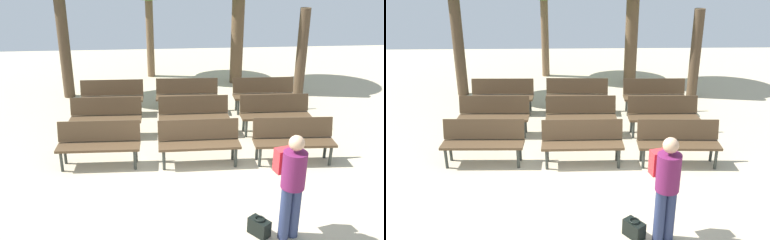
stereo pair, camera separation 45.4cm
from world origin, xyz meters
The scene contains 13 objects.
ground_plane centered at (0.00, 0.00, 0.00)m, with size 24.00×24.00×0.00m, color #BCAD8E.
bench_r0_c0 centered at (-1.89, 1.62, 0.50)m, with size 1.61×0.51×0.87m.
bench_r0_c1 centered at (0.06, 1.55, 0.50)m, with size 1.60×0.50×0.87m.
bench_r0_c2 centered at (1.95, 1.51, 0.50)m, with size 1.62×0.54×0.87m.
bench_r1_c0 centered at (-1.90, 3.05, 0.50)m, with size 1.61×0.52×0.87m.
bench_r1_c1 centered at (0.08, 3.00, 0.50)m, with size 1.60×0.48×0.87m.
bench_r1_c2 centered at (1.95, 2.95, 0.50)m, with size 1.60×0.49×0.87m.
bench_r2_c0 centered at (-1.90, 4.43, 0.50)m, with size 1.61×0.51×0.87m.
bench_r2_c1 centered at (0.02, 4.42, 0.50)m, with size 1.62×0.55×0.87m.
bench_r2_c2 centered at (2.02, 4.34, 0.50)m, with size 1.60×0.49×0.87m.
tree_2 centered at (3.37, 5.60, 1.25)m, with size 0.29×0.29×2.49m.
visitor_with_backpack centered at (1.15, -0.87, 0.94)m, with size 0.43×0.58×1.65m.
handbag centered at (0.75, -0.82, 0.13)m, with size 0.34×0.36×0.29m.
Camera 2 is at (-0.22, -6.03, 4.00)m, focal length 39.80 mm.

